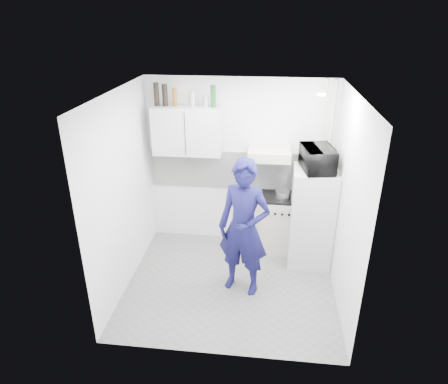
# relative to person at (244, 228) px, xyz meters

# --- Properties ---
(floor) EXTENTS (2.80, 2.80, 0.00)m
(floor) POSITION_rel_person_xyz_m (-0.17, 0.06, -0.92)
(floor) COLOR slate
(floor) RESTS_ON ground
(ceiling) EXTENTS (2.80, 2.80, 0.00)m
(ceiling) POSITION_rel_person_xyz_m (-0.17, 0.06, 1.68)
(ceiling) COLOR white
(ceiling) RESTS_ON wall_back
(wall_back) EXTENTS (2.80, 0.00, 2.80)m
(wall_back) POSITION_rel_person_xyz_m (-0.17, 1.31, 0.38)
(wall_back) COLOR white
(wall_back) RESTS_ON floor
(wall_left) EXTENTS (0.00, 2.60, 2.60)m
(wall_left) POSITION_rel_person_xyz_m (-1.57, 0.06, 0.38)
(wall_left) COLOR white
(wall_left) RESTS_ON floor
(wall_right) EXTENTS (0.00, 2.60, 2.60)m
(wall_right) POSITION_rel_person_xyz_m (1.23, 0.06, 0.38)
(wall_right) COLOR white
(wall_right) RESTS_ON floor
(person) EXTENTS (0.77, 0.61, 1.84)m
(person) POSITION_rel_person_xyz_m (0.00, 0.00, 0.00)
(person) COLOR #131143
(person) RESTS_ON floor
(stove) EXTENTS (0.55, 0.55, 0.88)m
(stove) POSITION_rel_person_xyz_m (0.46, 1.06, -0.48)
(stove) COLOR beige
(stove) RESTS_ON floor
(fridge) EXTENTS (0.63, 0.63, 1.46)m
(fridge) POSITION_rel_person_xyz_m (0.93, 0.75, -0.19)
(fridge) COLOR silver
(fridge) RESTS_ON floor
(stove_top) EXTENTS (0.53, 0.53, 0.03)m
(stove_top) POSITION_rel_person_xyz_m (0.46, 1.06, -0.03)
(stove_top) COLOR black
(stove_top) RESTS_ON stove
(saucepan) EXTENTS (0.20, 0.20, 0.11)m
(saucepan) POSITION_rel_person_xyz_m (0.50, 0.99, 0.05)
(saucepan) COLOR silver
(saucepan) RESTS_ON stove_top
(microwave) EXTENTS (0.64, 0.49, 0.32)m
(microwave) POSITION_rel_person_xyz_m (0.93, 0.75, 0.70)
(microwave) COLOR black
(microwave) RESTS_ON fridge
(bottle_a) EXTENTS (0.07, 0.07, 0.32)m
(bottle_a) POSITION_rel_person_xyz_m (-1.34, 1.13, 1.44)
(bottle_a) COLOR black
(bottle_a) RESTS_ON upper_cabinet
(bottle_b) EXTENTS (0.08, 0.08, 0.30)m
(bottle_b) POSITION_rel_person_xyz_m (-1.22, 1.13, 1.43)
(bottle_b) COLOR black
(bottle_b) RESTS_ON upper_cabinet
(bottle_c) EXTENTS (0.06, 0.06, 0.25)m
(bottle_c) POSITION_rel_person_xyz_m (-1.08, 1.13, 1.40)
(bottle_c) COLOR brown
(bottle_c) RESTS_ON upper_cabinet
(canister_a) EXTENTS (0.09, 0.09, 0.21)m
(canister_a) POSITION_rel_person_xyz_m (-0.83, 1.13, 1.39)
(canister_a) COLOR silver
(canister_a) RESTS_ON upper_cabinet
(canister_b) EXTENTS (0.08, 0.08, 0.16)m
(canister_b) POSITION_rel_person_xyz_m (-0.64, 1.13, 1.36)
(canister_b) COLOR silver
(canister_b) RESTS_ON upper_cabinet
(bottle_e) EXTENTS (0.08, 0.08, 0.30)m
(bottle_e) POSITION_rel_person_xyz_m (-0.53, 1.13, 1.43)
(bottle_e) COLOR #144C1E
(bottle_e) RESTS_ON upper_cabinet
(upper_cabinet) EXTENTS (1.00, 0.35, 0.70)m
(upper_cabinet) POSITION_rel_person_xyz_m (-0.92, 1.13, 0.93)
(upper_cabinet) COLOR silver
(upper_cabinet) RESTS_ON wall_back
(range_hood) EXTENTS (0.60, 0.50, 0.14)m
(range_hood) POSITION_rel_person_xyz_m (0.28, 1.06, 0.65)
(range_hood) COLOR beige
(range_hood) RESTS_ON wall_back
(backsplash) EXTENTS (2.74, 0.03, 0.60)m
(backsplash) POSITION_rel_person_xyz_m (-0.17, 1.29, 0.28)
(backsplash) COLOR white
(backsplash) RESTS_ON wall_back
(pipe_a) EXTENTS (0.05, 0.05, 2.60)m
(pipe_a) POSITION_rel_person_xyz_m (1.13, 1.23, 0.38)
(pipe_a) COLOR beige
(pipe_a) RESTS_ON floor
(pipe_b) EXTENTS (0.04, 0.04, 2.60)m
(pipe_b) POSITION_rel_person_xyz_m (1.01, 1.23, 0.38)
(pipe_b) COLOR beige
(pipe_b) RESTS_ON floor
(ceiling_spot_fixture) EXTENTS (0.10, 0.10, 0.02)m
(ceiling_spot_fixture) POSITION_rel_person_xyz_m (0.83, 0.26, 1.65)
(ceiling_spot_fixture) COLOR white
(ceiling_spot_fixture) RESTS_ON ceiling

